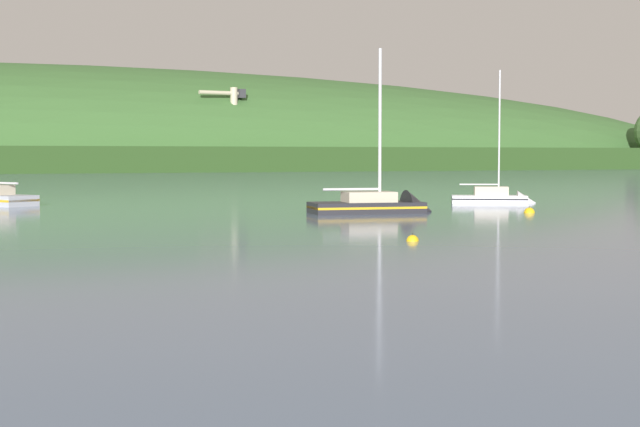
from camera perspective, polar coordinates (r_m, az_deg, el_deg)
far_shoreline_hill at (r=232.39m, az=-16.13°, el=2.57°), size 492.57×97.99×48.89m
dockside_crane at (r=214.31m, az=-5.16°, el=4.82°), size 10.84×4.01×18.34m
sailboat_midwater_white at (r=57.51m, az=3.69°, el=0.23°), size 7.83×3.87×11.01m
sailboat_outer_reach at (r=70.17m, az=10.51°, el=0.76°), size 6.07×4.51×10.33m
mooring_buoy_midchannel at (r=58.87m, az=12.30°, el=0.04°), size 0.65×0.65×0.73m
mooring_buoy_off_fishing_boat at (r=38.92m, az=5.50°, el=-1.63°), size 0.50×0.50×0.58m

